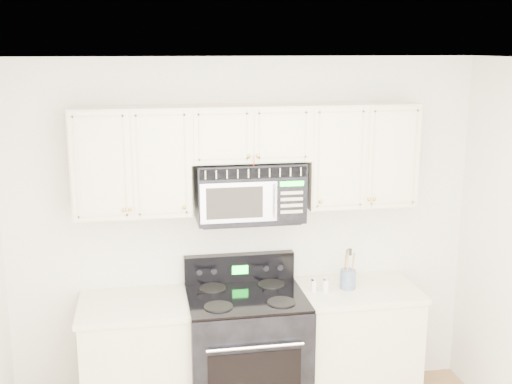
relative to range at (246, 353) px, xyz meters
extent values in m
cube|color=white|center=(0.06, -1.40, 2.12)|extent=(3.50, 3.50, 0.01)
cube|color=white|center=(0.06, 0.35, 0.82)|extent=(3.50, 0.01, 2.60)
cube|color=beige|center=(-0.74, 0.04, -0.04)|extent=(0.82, 0.63, 0.88)
cube|color=beige|center=(-0.74, 0.04, 0.42)|extent=(0.86, 0.65, 0.04)
cube|color=beige|center=(0.86, 0.04, -0.04)|extent=(0.82, 0.63, 0.88)
cube|color=beige|center=(0.86, 0.04, 0.42)|extent=(0.86, 0.65, 0.04)
cube|color=black|center=(0.00, -0.01, -0.02)|extent=(0.83, 0.71, 0.92)
cube|color=black|center=(0.00, -0.37, -0.03)|extent=(0.64, 0.01, 0.44)
cylinder|color=white|center=(0.00, -0.39, 0.24)|extent=(0.66, 0.02, 0.02)
cube|color=black|center=(0.00, -0.01, 0.44)|extent=(0.83, 0.71, 0.02)
cube|color=black|center=(0.00, 0.31, 0.55)|extent=(0.83, 0.08, 0.22)
cube|color=#08F827|center=(0.00, 0.27, 0.55)|extent=(0.12, 0.00, 0.07)
cube|color=beige|center=(-0.76, 0.19, 1.41)|extent=(0.80, 0.33, 0.75)
cube|color=beige|center=(0.88, 0.19, 1.41)|extent=(0.80, 0.33, 0.75)
cube|color=beige|center=(0.06, 0.19, 1.59)|extent=(0.84, 0.33, 0.39)
sphere|color=gold|center=(-0.78, 0.00, 1.12)|extent=(0.03, 0.03, 0.03)
sphere|color=gold|center=(-0.42, 0.00, 1.12)|extent=(0.03, 0.03, 0.03)
sphere|color=gold|center=(0.54, 0.00, 1.12)|extent=(0.03, 0.03, 0.03)
sphere|color=gold|center=(0.90, 0.00, 1.12)|extent=(0.03, 0.03, 0.03)
sphere|color=gold|center=(0.03, 0.00, 1.46)|extent=(0.03, 0.03, 0.03)
sphere|color=gold|center=(0.09, 0.00, 1.46)|extent=(0.03, 0.03, 0.03)
cylinder|color=#AA2000|center=(0.06, 0.00, 1.40)|extent=(0.01, 0.00, 0.10)
sphere|color=gold|center=(0.06, 0.00, 1.35)|extent=(0.03, 0.03, 0.03)
cube|color=black|center=(0.05, 0.16, 1.18)|extent=(0.76, 0.38, 0.42)
cube|color=#BAB194|center=(0.05, -0.02, 1.34)|extent=(0.74, 0.01, 0.07)
cube|color=#A9A9B5|center=(-0.05, -0.03, 1.14)|extent=(0.53, 0.01, 0.28)
cube|color=black|center=(-0.08, -0.04, 1.14)|extent=(0.39, 0.01, 0.22)
cube|color=black|center=(0.32, -0.03, 1.14)|extent=(0.21, 0.01, 0.28)
cube|color=#08F827|center=(0.32, -0.04, 1.26)|extent=(0.17, 0.00, 0.03)
cylinder|color=white|center=(0.20, -0.07, 1.14)|extent=(0.02, 0.02, 0.24)
cylinder|color=slate|center=(0.77, 0.03, 0.51)|extent=(0.11, 0.11, 0.14)
cylinder|color=#987A4D|center=(0.80, 0.03, 0.58)|extent=(0.01, 0.01, 0.25)
cylinder|color=black|center=(0.75, 0.06, 0.59)|extent=(0.01, 0.01, 0.27)
cylinder|color=#987A4D|center=(0.75, 0.00, 0.60)|extent=(0.01, 0.01, 0.29)
cylinder|color=black|center=(0.80, 0.03, 0.58)|extent=(0.01, 0.01, 0.25)
cylinder|color=#987A4D|center=(0.75, 0.06, 0.59)|extent=(0.01, 0.01, 0.27)
cylinder|color=silver|center=(0.51, 0.02, 0.48)|extent=(0.04, 0.04, 0.09)
cylinder|color=white|center=(0.51, 0.02, 0.53)|extent=(0.04, 0.04, 0.02)
cylinder|color=silver|center=(0.58, -0.02, 0.48)|extent=(0.04, 0.04, 0.09)
cylinder|color=white|center=(0.58, -0.02, 0.54)|extent=(0.05, 0.05, 0.02)
camera|label=1|loc=(-0.69, -4.24, 2.19)|focal=45.00mm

